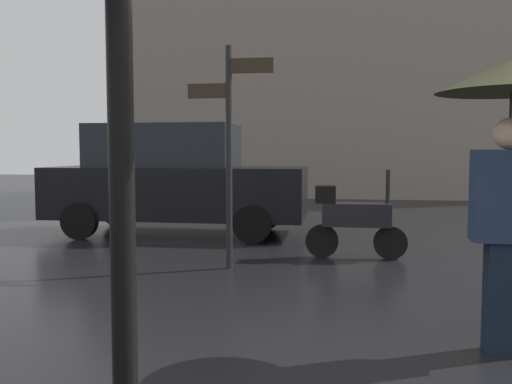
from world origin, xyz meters
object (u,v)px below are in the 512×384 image
(parked_scooter, at_px, (353,219))
(parked_car_left, at_px, (174,179))
(street_signpost, at_px, (229,134))
(pedestrian_with_umbrella, at_px, (510,122))

(parked_scooter, height_order, parked_car_left, parked_car_left)
(street_signpost, bearing_deg, parked_car_left, 119.85)
(parked_car_left, height_order, street_signpost, street_signpost)
(pedestrian_with_umbrella, relative_size, street_signpost, 0.77)
(pedestrian_with_umbrella, xyz_separation_m, parked_car_left, (-4.12, 5.26, -0.71))
(parked_scooter, distance_m, street_signpost, 2.14)
(pedestrian_with_umbrella, height_order, street_signpost, street_signpost)
(parked_car_left, bearing_deg, pedestrian_with_umbrella, -51.24)
(parked_car_left, xyz_separation_m, street_signpost, (1.56, -2.72, 0.71))
(pedestrian_with_umbrella, height_order, parked_scooter, pedestrian_with_umbrella)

